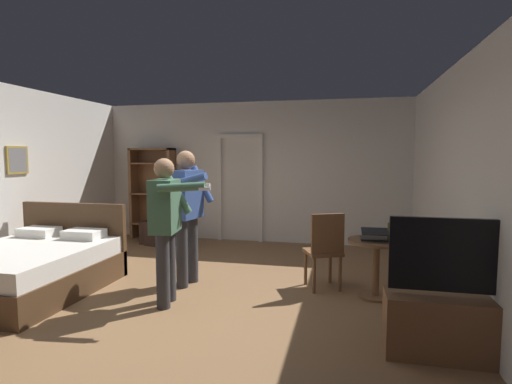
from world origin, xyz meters
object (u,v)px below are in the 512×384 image
bed (30,267)px  bookshelf (154,190)px  person_striped_shirt (187,207)px  laptop (375,236)px  wooden_chair (325,248)px  tv_flatscreen (453,317)px  bottle_on_table (390,232)px  person_blue_shirt (166,221)px  side_table (376,258)px  suitcase_small (157,233)px  suitcase_dark (162,233)px

bed → bookshelf: size_ratio=1.04×
person_striped_shirt → laptop: bearing=0.2°
wooden_chair → person_striped_shirt: size_ratio=0.56×
bookshelf → tv_flatscreen: bearing=-39.5°
bottle_on_table → bed: bearing=-171.5°
bookshelf → wooden_chair: bookshelf is taller
bottle_on_table → person_striped_shirt: 2.54m
laptop → person_blue_shirt: bearing=-162.9°
tv_flatscreen → bottle_on_table: (-0.38, 1.26, 0.47)m
side_table → laptop: (-0.03, -0.04, 0.28)m
bookshelf → laptop: bookshelf is taller
bed → tv_flatscreen: (4.75, -0.60, 0.04)m
tv_flatscreen → suitcase_small: (-4.43, 3.42, -0.13)m
laptop → bed: bearing=-170.6°
bookshelf → person_blue_shirt: bookshelf is taller
bottle_on_table → wooden_chair: 0.83m
side_table → wooden_chair: bearing=168.1°
bed → person_striped_shirt: (1.84, 0.68, 0.73)m
laptop → tv_flatscreen: bearing=-66.9°
bookshelf → suitcase_small: bearing=-57.7°
suitcase_small → person_blue_shirt: bearing=-53.9°
tv_flatscreen → side_table: size_ratio=1.70×
suitcase_dark → suitcase_small: bearing=163.5°
side_table → suitcase_dark: 4.27m
suitcase_small → tv_flatscreen: bearing=-30.4°
person_blue_shirt → tv_flatscreen: bearing=-11.4°
bed → suitcase_dark: 2.77m
person_blue_shirt → laptop: bearing=17.1°
laptop → suitcase_small: bearing=151.3°
bottle_on_table → person_blue_shirt: (-2.49, -0.68, 0.15)m
bottle_on_table → suitcase_small: 4.63m
laptop → person_blue_shirt: (-2.32, -0.72, 0.22)m
bed → person_striped_shirt: bearing=20.4°
wooden_chair → laptop: bearing=-16.4°
side_table → wooden_chair: 0.63m
person_blue_shirt → side_table: bearing=17.9°
wooden_chair → suitcase_small: 3.84m
wooden_chair → suitcase_dark: 3.68m
tv_flatscreen → side_table: tv_flatscreen is taller
side_table → person_blue_shirt: 2.52m
tv_flatscreen → person_blue_shirt: 2.99m
bed → person_blue_shirt: person_blue_shirt is taller
laptop → bookshelf: bearing=147.9°
bottle_on_table → tv_flatscreen: bearing=-73.1°
side_table → suitcase_dark: side_table is taller
suitcase_small → bed: bearing=-89.2°
bottle_on_table → person_striped_shirt: (-2.53, 0.03, 0.21)m
person_blue_shirt → suitcase_dark: bearing=117.3°
bed → laptop: 4.28m
laptop → person_striped_shirt: 2.38m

